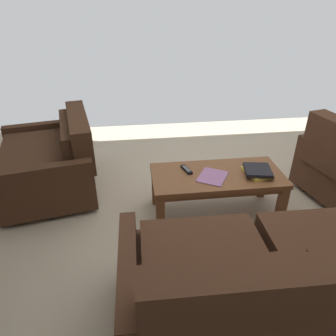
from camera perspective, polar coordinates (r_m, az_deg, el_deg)
The scene contains 7 objects.
ground_plane at distance 2.95m, azimuth 9.96°, elevation -9.35°, with size 5.71×4.86×0.01m, color #B7A88E.
sofa_main at distance 2.01m, azimuth 18.93°, elevation -19.63°, with size 1.78×0.89×0.82m.
loveseat_near at distance 3.37m, azimuth -20.37°, elevation 1.31°, with size 1.07×1.30×0.78m.
coffee_table at distance 2.81m, azimuth 8.93°, elevation -2.26°, with size 1.15×0.53×0.43m.
book_stack at distance 2.83m, azimuth 16.03°, elevation -0.55°, with size 0.26×0.29×0.06m.
tv_remote at distance 2.79m, azimuth 3.40°, elevation -0.28°, with size 0.09×0.17×0.02m.
loose_magazine at distance 2.72m, azimuth 8.15°, elevation -1.57°, with size 0.22×0.27×0.01m, color #996699.
Camera 1 is at (0.78, 2.18, 1.82)m, focal length 33.36 mm.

